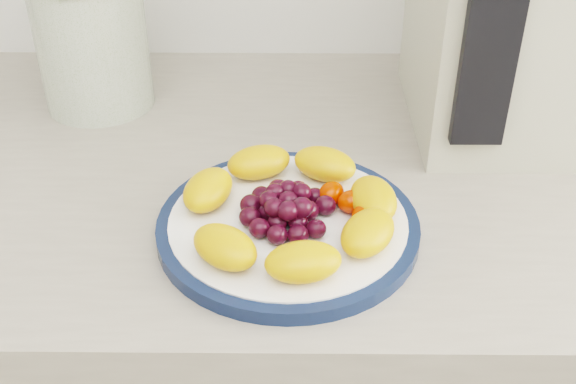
{
  "coord_description": "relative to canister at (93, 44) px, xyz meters",
  "views": [
    {
      "loc": [
        -0.11,
        0.49,
        1.35
      ],
      "look_at": [
        -0.12,
        1.06,
        0.95
      ],
      "focal_mm": 45.0,
      "sensor_mm": 36.0,
      "label": 1
    }
  ],
  "objects": [
    {
      "name": "fruit_plate",
      "position": [
        0.26,
        -0.28,
        -0.05
      ],
      "size": [
        0.23,
        0.23,
        0.03
      ],
      "color": "orange",
      "rests_on": "plate_face"
    },
    {
      "name": "canister",
      "position": [
        0.0,
        0.0,
        0.0
      ],
      "size": [
        0.16,
        0.16,
        0.17
      ],
      "primitive_type": "cylinder",
      "rotation": [
        0.0,
        0.0,
        -0.14
      ],
      "color": "#36580D",
      "rests_on": "counter"
    },
    {
      "name": "plate_rim",
      "position": [
        0.25,
        -0.28,
        -0.08
      ],
      "size": [
        0.26,
        0.26,
        0.01
      ],
      "primitive_type": "cylinder",
      "color": "#101F3E",
      "rests_on": "counter"
    },
    {
      "name": "appliance_panel",
      "position": [
        0.45,
        -0.17,
        0.08
      ],
      "size": [
        0.06,
        0.02,
        0.24
      ],
      "primitive_type": "cube",
      "rotation": [
        0.0,
        0.0,
        0.0
      ],
      "color": "black",
      "rests_on": "appliance_body"
    },
    {
      "name": "plate_face",
      "position": [
        0.25,
        -0.28,
        -0.07
      ],
      "size": [
        0.24,
        0.24,
        0.02
      ],
      "primitive_type": "cylinder",
      "color": "white",
      "rests_on": "counter"
    }
  ]
}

